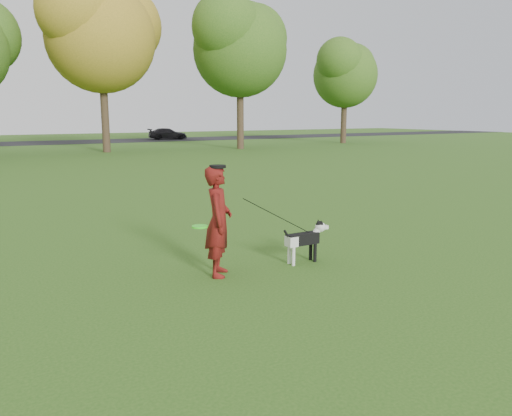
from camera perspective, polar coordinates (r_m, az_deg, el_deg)
ground at (r=7.79m, az=1.03°, el=-7.46°), size 120.00×120.00×0.00m
road at (r=46.56m, az=-25.44°, el=6.69°), size 120.00×7.00×0.02m
man at (r=7.51m, az=-4.31°, el=-1.53°), size 0.66×0.73×1.68m
dog at (r=8.28m, az=5.72°, el=-3.37°), size 0.91×0.18×0.69m
car_right at (r=49.36m, az=-10.06°, el=8.35°), size 3.85×1.96×1.07m
man_held_items at (r=7.89m, az=2.20°, el=-0.84°), size 2.15×0.37×1.22m
tree_row at (r=32.87m, az=-26.92°, el=18.29°), size 51.74×8.86×12.01m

